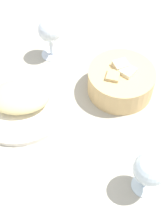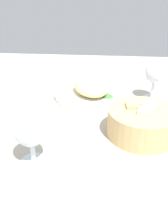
{
  "view_description": "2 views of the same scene",
  "coord_description": "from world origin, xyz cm",
  "px_view_note": "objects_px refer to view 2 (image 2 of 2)",
  "views": [
    {
      "loc": [
        18.63,
        -37.67,
        65.26
      ],
      "look_at": [
        2.93,
        3.39,
        5.92
      ],
      "focal_mm": 49.73,
      "sensor_mm": 36.0,
      "label": 1
    },
    {
      "loc": [
        62.78,
        8.23,
        35.35
      ],
      "look_at": [
        2.44,
        2.65,
        3.09
      ],
      "focal_mm": 39.04,
      "sensor_mm": 36.0,
      "label": 2
    }
  ],
  "objects_px": {
    "bread_basket": "(142,122)",
    "wine_glass_near": "(30,132)",
    "plate": "(91,95)",
    "wine_glass_far": "(155,75)"
  },
  "relations": [
    {
      "from": "bread_basket",
      "to": "plate",
      "type": "bearing_deg",
      "value": -147.13
    },
    {
      "from": "bread_basket",
      "to": "wine_glass_near",
      "type": "bearing_deg",
      "value": -61.99
    },
    {
      "from": "wine_glass_near",
      "to": "wine_glass_far",
      "type": "xyz_separation_m",
      "value": [
        -0.37,
        0.31,
        0.01
      ]
    },
    {
      "from": "bread_basket",
      "to": "wine_glass_near",
      "type": "xyz_separation_m",
      "value": [
        0.13,
        -0.25,
        0.04
      ]
    },
    {
      "from": "bread_basket",
      "to": "wine_glass_far",
      "type": "bearing_deg",
      "value": 165.04
    },
    {
      "from": "bread_basket",
      "to": "wine_glass_far",
      "type": "height_order",
      "value": "wine_glass_far"
    },
    {
      "from": "wine_glass_far",
      "to": "wine_glass_near",
      "type": "bearing_deg",
      "value": -40.48
    },
    {
      "from": "plate",
      "to": "wine_glass_far",
      "type": "xyz_separation_m",
      "value": [
        -0.01,
        0.21,
        0.08
      ]
    },
    {
      "from": "plate",
      "to": "bread_basket",
      "type": "xyz_separation_m",
      "value": [
        0.23,
        0.15,
        0.03
      ]
    },
    {
      "from": "bread_basket",
      "to": "wine_glass_near",
      "type": "relative_size",
      "value": 1.49
    }
  ]
}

